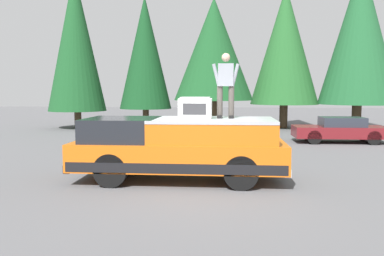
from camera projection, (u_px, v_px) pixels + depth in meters
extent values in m
plane|color=#565659|center=(201.00, 184.00, 10.03)|extent=(90.00, 90.00, 0.00)
cube|color=orange|center=(179.00, 154.00, 10.40)|extent=(2.00, 5.50, 0.70)
cube|color=black|center=(179.00, 161.00, 10.42)|extent=(2.01, 5.39, 0.24)
cube|color=black|center=(122.00, 129.00, 10.47)|extent=(1.84, 1.87, 0.60)
cube|color=orange|center=(213.00, 132.00, 10.27)|extent=(1.92, 3.19, 0.52)
cube|color=#A8AAAF|center=(213.00, 120.00, 10.24)|extent=(1.94, 3.19, 0.08)
cube|color=#232326|center=(80.00, 163.00, 10.66)|extent=(1.96, 0.16, 0.20)
cube|color=#B2B5BA|center=(282.00, 166.00, 10.20)|extent=(1.96, 0.16, 0.20)
cylinder|color=black|center=(111.00, 170.00, 9.72)|extent=(0.30, 0.84, 0.84)
cylinder|color=black|center=(128.00, 158.00, 11.41)|extent=(0.30, 0.84, 0.84)
cylinder|color=black|center=(241.00, 172.00, 9.45)|extent=(0.30, 0.84, 0.84)
cylinder|color=black|center=(239.00, 160.00, 11.13)|extent=(0.30, 0.84, 0.84)
cube|color=silver|center=(195.00, 108.00, 10.24)|extent=(0.64, 0.84, 0.52)
cube|color=#2D2D30|center=(194.00, 109.00, 9.92)|extent=(0.01, 0.59, 0.29)
cube|color=#99999E|center=(195.00, 98.00, 10.21)|extent=(0.58, 0.76, 0.04)
cylinder|color=#423D38|center=(231.00, 102.00, 10.32)|extent=(0.15, 0.15, 0.84)
cube|color=black|center=(231.00, 117.00, 10.31)|extent=(0.26, 0.11, 0.08)
cylinder|color=#423D38|center=(220.00, 102.00, 10.34)|extent=(0.15, 0.15, 0.84)
cube|color=black|center=(220.00, 117.00, 10.34)|extent=(0.26, 0.11, 0.08)
cube|color=#9399A3|center=(226.00, 75.00, 10.26)|extent=(0.24, 0.40, 0.58)
sphere|color=beige|center=(226.00, 57.00, 10.22)|extent=(0.22, 0.22, 0.22)
cylinder|color=#9399A3|center=(235.00, 75.00, 10.21)|extent=(0.09, 0.23, 0.58)
cylinder|color=#9399A3|center=(216.00, 75.00, 10.25)|extent=(0.09, 0.23, 0.58)
cube|color=maroon|center=(339.00, 132.00, 17.99)|extent=(1.64, 4.10, 0.50)
cube|color=#282D38|center=(342.00, 122.00, 17.93)|extent=(1.31, 1.89, 0.42)
cylinder|color=black|center=(314.00, 137.00, 17.40)|extent=(0.20, 0.62, 0.62)
cylinder|color=black|center=(308.00, 134.00, 18.83)|extent=(0.20, 0.62, 0.62)
cylinder|color=black|center=(374.00, 138.00, 17.18)|extent=(0.20, 0.62, 0.62)
cylinder|color=black|center=(363.00, 134.00, 18.61)|extent=(0.20, 0.62, 0.62)
cylinder|color=#4C3826|center=(356.00, 117.00, 23.83)|extent=(0.55, 0.55, 1.54)
cone|color=#1E562D|center=(360.00, 33.00, 23.35)|extent=(4.61, 4.61, 8.44)
cylinder|color=#4C3826|center=(283.00, 116.00, 24.87)|extent=(0.50, 0.50, 1.50)
cone|color=#235B28|center=(285.00, 45.00, 24.45)|extent=(4.20, 4.20, 7.28)
cylinder|color=#4C3826|center=(213.00, 115.00, 23.87)|extent=(0.57, 0.57, 1.79)
cone|color=#194C23|center=(214.00, 49.00, 23.49)|extent=(4.73, 4.73, 6.06)
cylinder|color=#4C3826|center=(146.00, 118.00, 24.79)|extent=(0.39, 0.39, 1.23)
cone|color=#14421E|center=(145.00, 52.00, 24.40)|extent=(3.22, 3.22, 6.94)
cylinder|color=#4C3826|center=(78.00, 119.00, 24.83)|extent=(0.43, 0.43, 1.09)
cone|color=#194C23|center=(76.00, 41.00, 24.36)|extent=(3.56, 3.56, 8.64)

